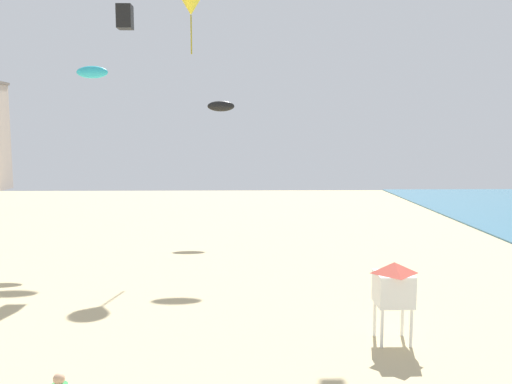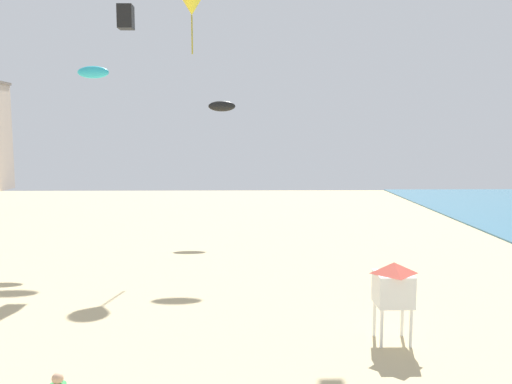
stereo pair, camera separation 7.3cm
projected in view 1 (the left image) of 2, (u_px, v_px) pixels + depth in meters
The scene contains 5 objects.
lifeguard_stand at pixel (394, 284), 16.21m from camera, with size 1.10×1.10×2.55m.
kite_black_box at pixel (125, 17), 28.38m from camera, with size 0.81×0.81×1.27m.
kite_yellow_delta_2 at pixel (191, 4), 29.30m from camera, with size 1.48×1.48×3.35m.
kite_cyan_parafoil at pixel (92, 72), 29.72m from camera, with size 1.79×0.50×0.70m.
kite_black_parafoil at pixel (221, 106), 34.63m from camera, with size 1.80×0.50×0.70m.
Camera 1 is at (3.05, 0.98, 6.53)m, focal length 36.53 mm.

